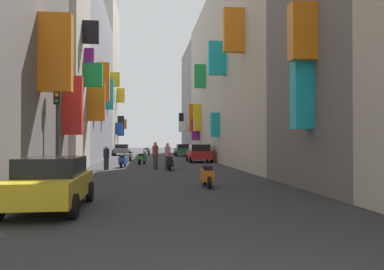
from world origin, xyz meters
name	(u,v)px	position (x,y,z in m)	size (l,w,h in m)	color
ground_plane	(156,163)	(0.00, 30.00, 0.00)	(140.00, 140.00, 0.00)	#2D2D30
building_left_mid_b	(37,33)	(-7.98, 23.33, 8.92)	(7.21, 5.90, 17.87)	#B2A899
building_left_mid_c	(74,82)	(-7.99, 36.43, 7.70)	(7.36, 20.32, 15.41)	gray
building_left_far	(95,79)	(-7.99, 53.30, 10.59)	(7.24, 13.41, 21.22)	#B2A899
building_right_mid_a	(369,20)	(7.99, 11.65, 6.75)	(6.91, 8.02, 13.52)	slate
building_right_mid_b	(267,37)	(7.99, 24.82, 9.57)	(7.32, 18.33, 19.15)	#BCB29E
building_right_mid_c	(224,88)	(7.99, 40.38, 7.85)	(7.14, 12.82, 15.73)	#BCB29E
building_right_far	(206,102)	(7.99, 53.40, 7.63)	(6.99, 13.20, 15.28)	gray
parked_car_grey	(122,149)	(-3.91, 47.67, 0.74)	(2.01, 4.01, 1.40)	slate
parked_car_red	(199,153)	(3.74, 30.63, 0.80)	(1.99, 3.92, 1.54)	#B21E1E
parked_car_yellow	(51,182)	(-3.54, 7.97, 0.74)	(1.90, 4.06, 1.41)	gold
parked_car_green	(183,150)	(3.68, 44.18, 0.76)	(2.01, 4.32, 1.45)	#236638
scooter_green	(142,159)	(-1.21, 27.64, 0.46)	(0.73, 1.84, 1.13)	#287F3D
scooter_white	(147,151)	(-0.69, 50.09, 0.46)	(0.82, 1.84, 1.13)	silver
scooter_orange	(207,175)	(1.49, 12.53, 0.46)	(0.45, 1.86, 1.13)	orange
scooter_blue	(123,161)	(-2.49, 24.44, 0.46)	(0.60, 1.88, 1.13)	#2D4CAD
scooter_silver	(130,156)	(-2.30, 33.12, 0.46)	(0.50, 1.98, 1.13)	#ADADB2
scooter_black	(169,163)	(0.55, 21.51, 0.46)	(0.44, 1.97, 1.13)	black
pedestrian_crossing	(155,156)	(-0.31, 22.31, 0.89)	(0.43, 0.43, 1.78)	#3D3D3D
pedestrian_near_left	(168,156)	(0.53, 23.20, 0.86)	(0.44, 0.44, 1.72)	#2E2E2E
pedestrian_near_right	(106,158)	(-3.44, 22.35, 0.78)	(0.47, 0.47, 1.57)	#272727
traffic_light_near_corner	(57,118)	(-4.61, 13.66, 2.81)	(0.26, 0.34, 4.12)	#2D2D2D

